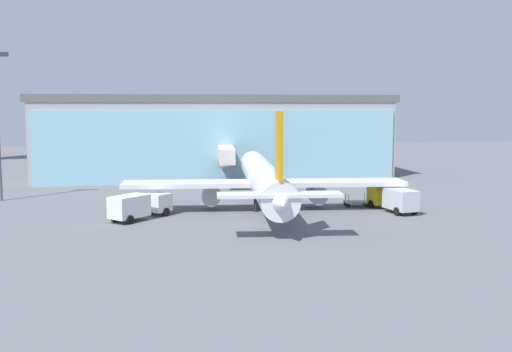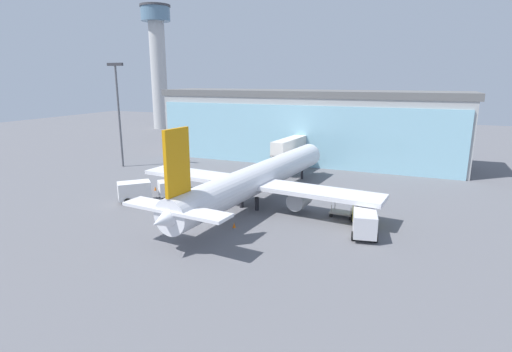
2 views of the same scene
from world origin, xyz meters
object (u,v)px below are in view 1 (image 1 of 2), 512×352
object	(u,v)px
airplane	(264,179)
safety_cone_wingtip	(122,210)
baggage_cart	(356,202)
fuel_truck	(394,198)
catering_truck	(139,205)
safety_cone_nose	(288,220)
jet_bridge	(226,156)

from	to	relation	value
airplane	safety_cone_wingtip	distance (m)	16.15
baggage_cart	fuel_truck	bearing A→B (deg)	-49.18
baggage_cart	safety_cone_wingtip	world-z (taller)	baggage_cart
airplane	baggage_cart	distance (m)	11.26
fuel_truck	safety_cone_wingtip	world-z (taller)	fuel_truck
fuel_truck	baggage_cart	world-z (taller)	fuel_truck
airplane	fuel_truck	xyz separation A→B (m)	(13.78, -4.50, -1.86)
catering_truck	safety_cone_nose	distance (m)	15.45
fuel_truck	baggage_cart	distance (m)	4.96
baggage_cart	safety_cone_nose	xyz separation A→B (m)	(-10.04, -7.85, -0.23)
fuel_truck	catering_truck	bearing A→B (deg)	79.22
jet_bridge	safety_cone_wingtip	distance (m)	24.35
airplane	catering_truck	xyz separation A→B (m)	(-13.96, -4.17, -1.86)
safety_cone_wingtip	jet_bridge	bearing A→B (deg)	53.99
jet_bridge	baggage_cart	size ratio (longest dim) A/B	4.24
catering_truck	safety_cone_nose	xyz separation A→B (m)	(14.80, -4.27, -1.19)
jet_bridge	catering_truck	distance (m)	27.07
jet_bridge	safety_cone_nose	distance (m)	28.66
jet_bridge	safety_cone_nose	xyz separation A→B (m)	(2.58, -28.26, -4.06)
jet_bridge	safety_cone_wingtip	xyz separation A→B (m)	(-14.12, -19.42, -4.06)
airplane	fuel_truck	bearing A→B (deg)	-102.11
safety_cone_nose	safety_cone_wingtip	size ratio (longest dim) A/B	1.00
catering_truck	fuel_truck	size ratio (longest dim) A/B	0.89
jet_bridge	safety_cone_wingtip	bearing A→B (deg)	149.85
safety_cone_wingtip	airplane	bearing A→B (deg)	-1.41
jet_bridge	safety_cone_nose	world-z (taller)	jet_bridge
catering_truck	safety_cone_nose	bearing A→B (deg)	-61.34
jet_bridge	baggage_cart	world-z (taller)	jet_bridge
jet_bridge	safety_cone_nose	size ratio (longest dim) A/B	22.43
airplane	safety_cone_wingtip	xyz separation A→B (m)	(-15.86, 0.39, -3.05)
fuel_truck	safety_cone_nose	size ratio (longest dim) A/B	13.77
catering_truck	baggage_cart	world-z (taller)	catering_truck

